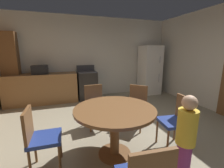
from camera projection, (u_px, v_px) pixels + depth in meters
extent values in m
plane|color=gray|center=(125.00, 140.00, 2.70)|extent=(14.00, 14.00, 0.00)
cube|color=beige|center=(92.00, 57.00, 5.25)|extent=(5.86, 0.12, 2.70)
cube|color=olive|center=(43.00, 89.00, 4.57)|extent=(2.04, 0.60, 0.90)
cube|color=brown|center=(11.00, 69.00, 4.37)|extent=(0.44, 0.36, 2.10)
cube|color=black|center=(87.00, 85.00, 4.99)|extent=(0.60, 0.60, 0.90)
cube|color=#38383D|center=(87.00, 72.00, 4.89)|extent=(0.60, 0.60, 0.02)
cube|color=#38383D|center=(85.00, 68.00, 5.13)|extent=(0.60, 0.04, 0.18)
cube|color=white|center=(150.00, 70.00, 5.56)|extent=(0.68, 0.66, 1.76)
cylinder|color=#B2B2B7|center=(160.00, 60.00, 5.22)|extent=(0.02, 0.02, 0.22)
cylinder|color=#B2B2B7|center=(159.00, 78.00, 5.36)|extent=(0.02, 0.02, 0.30)
cube|color=black|center=(40.00, 70.00, 4.44)|extent=(0.44, 0.32, 0.26)
cylinder|color=brown|center=(115.00, 153.00, 2.33)|extent=(0.50, 0.50, 0.03)
cylinder|color=brown|center=(115.00, 133.00, 2.25)|extent=(0.14, 0.14, 0.72)
cylinder|color=brown|center=(115.00, 109.00, 2.17)|extent=(1.19, 1.19, 0.04)
cylinder|color=brown|center=(107.00, 119.00, 3.06)|extent=(0.03, 0.03, 0.43)
cylinder|color=brown|center=(91.00, 122.00, 2.93)|extent=(0.03, 0.03, 0.43)
cylinder|color=brown|center=(101.00, 113.00, 3.36)|extent=(0.03, 0.03, 0.43)
cylinder|color=brown|center=(87.00, 115.00, 3.23)|extent=(0.03, 0.03, 0.43)
cube|color=navy|center=(96.00, 106.00, 3.10)|extent=(0.43, 0.43, 0.05)
cube|color=brown|center=(94.00, 94.00, 3.21)|extent=(0.38, 0.06, 0.42)
cylinder|color=brown|center=(168.00, 142.00, 2.27)|extent=(0.03, 0.03, 0.43)
cylinder|color=brown|center=(157.00, 131.00, 2.59)|extent=(0.03, 0.03, 0.43)
cylinder|color=brown|center=(188.00, 140.00, 2.33)|extent=(0.03, 0.03, 0.43)
cylinder|color=brown|center=(175.00, 129.00, 2.66)|extent=(0.03, 0.03, 0.43)
cube|color=navy|center=(173.00, 122.00, 2.41)|extent=(0.45, 0.45, 0.05)
cube|color=brown|center=(184.00, 109.00, 2.40)|extent=(0.08, 0.38, 0.42)
cylinder|color=brown|center=(61.00, 144.00, 2.22)|extent=(0.03, 0.03, 0.43)
cylinder|color=brown|center=(60.00, 160.00, 1.90)|extent=(0.03, 0.03, 0.43)
cylinder|color=brown|center=(35.00, 149.00, 2.12)|extent=(0.03, 0.03, 0.43)
cylinder|color=brown|center=(30.00, 166.00, 1.80)|extent=(0.03, 0.03, 0.43)
cube|color=navy|center=(45.00, 138.00, 1.96)|extent=(0.41, 0.41, 0.05)
cube|color=brown|center=(28.00, 126.00, 1.86)|extent=(0.04, 0.38, 0.42)
cylinder|color=brown|center=(140.00, 123.00, 2.89)|extent=(0.03, 0.03, 0.43)
cylinder|color=brown|center=(124.00, 119.00, 3.04)|extent=(0.03, 0.03, 0.43)
cylinder|color=brown|center=(145.00, 116.00, 3.19)|extent=(0.03, 0.03, 0.43)
cylinder|color=brown|center=(130.00, 113.00, 3.34)|extent=(0.03, 0.03, 0.43)
cube|color=navy|center=(135.00, 107.00, 3.06)|extent=(0.57, 0.57, 0.05)
cube|color=brown|center=(138.00, 95.00, 3.18)|extent=(0.29, 0.30, 0.42)
cylinder|color=#8C337A|center=(183.00, 162.00, 1.82)|extent=(0.17, 0.17, 0.50)
cylinder|color=gold|center=(187.00, 127.00, 1.72)|extent=(0.31, 0.31, 0.42)
sphere|color=#D6A884|center=(190.00, 103.00, 1.66)|extent=(0.17, 0.17, 0.17)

